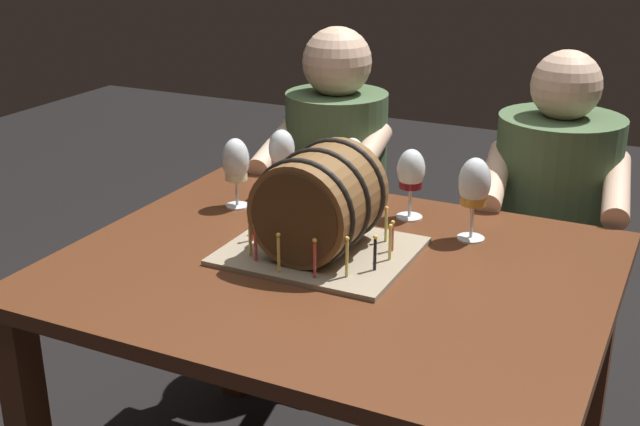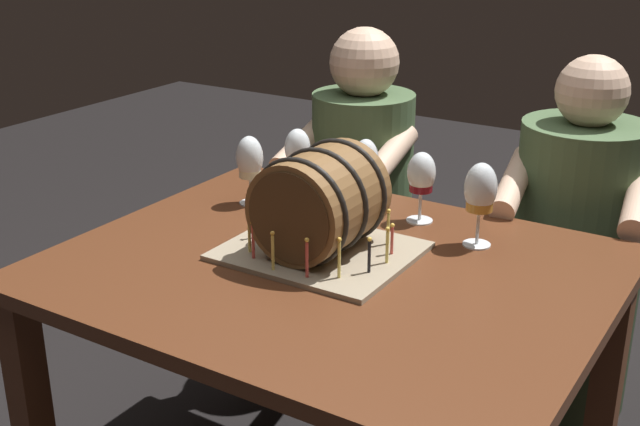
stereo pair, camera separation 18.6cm
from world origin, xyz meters
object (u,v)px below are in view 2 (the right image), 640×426
at_px(wine_glass_rose, 298,151).
at_px(person_seated_left, 361,219).
at_px(wine_glass_white, 250,161).
at_px(dining_table, 330,307).
at_px(wine_glass_red, 421,176).
at_px(wine_glass_empty, 366,162).
at_px(person_seated_right, 571,265).
at_px(wine_glass_amber, 480,192).
at_px(barrel_cake, 320,206).

bearing_deg(wine_glass_rose, person_seated_left, 94.30).
bearing_deg(wine_glass_white, dining_table, -29.75).
bearing_deg(wine_glass_red, wine_glass_rose, 179.91).
relative_size(wine_glass_red, wine_glass_empty, 0.98).
height_order(wine_glass_red, person_seated_right, person_seated_right).
height_order(dining_table, person_seated_right, person_seated_right).
bearing_deg(wine_glass_amber, barrel_cake, -140.54).
distance_m(barrel_cake, person_seated_left, 0.85).
xyz_separation_m(wine_glass_amber, wine_glass_empty, (-0.35, 0.09, -0.01)).
xyz_separation_m(dining_table, person_seated_right, (0.35, 0.76, -0.10)).
bearing_deg(wine_glass_rose, wine_glass_amber, -7.17).
bearing_deg(wine_glass_white, wine_glass_amber, 4.94).
bearing_deg(dining_table, wine_glass_amber, 48.88).
distance_m(wine_glass_white, wine_glass_empty, 0.31).
bearing_deg(wine_glass_white, barrel_cake, -28.80).
distance_m(person_seated_left, person_seated_right, 0.69).
relative_size(wine_glass_amber, person_seated_left, 0.18).
bearing_deg(wine_glass_empty, person_seated_right, 41.19).
relative_size(wine_glass_red, wine_glass_rose, 0.97).
xyz_separation_m(wine_glass_red, person_seated_left, (-0.40, 0.42, -0.34)).
bearing_deg(person_seated_left, dining_table, -65.61).
relative_size(barrel_cake, wine_glass_amber, 2.06).
relative_size(wine_glass_white, wine_glass_empty, 1.01).
relative_size(wine_glass_rose, person_seated_left, 0.16).
distance_m(dining_table, wine_glass_empty, 0.44).
distance_m(wine_glass_rose, person_seated_right, 0.85).
distance_m(wine_glass_red, wine_glass_amber, 0.20).
bearing_deg(person_seated_right, dining_table, -114.43).
distance_m(wine_glass_white, person_seated_right, 0.97).
height_order(wine_glass_amber, person_seated_right, person_seated_right).
bearing_deg(wine_glass_amber, person_seated_right, 77.58).
bearing_deg(person_seated_left, person_seated_right, 0.02).
xyz_separation_m(wine_glass_rose, wine_glass_empty, (0.20, 0.02, -0.00)).
distance_m(dining_table, barrel_cake, 0.24).
height_order(wine_glass_white, person_seated_right, person_seated_right).
height_order(wine_glass_white, wine_glass_amber, wine_glass_amber).
xyz_separation_m(wine_glass_rose, wine_glass_white, (-0.07, -0.12, -0.01)).
bearing_deg(wine_glass_rose, wine_glass_white, -119.58).
relative_size(wine_glass_amber, wine_glass_empty, 1.09).
relative_size(wine_glass_rose, person_seated_right, 0.17).
distance_m(wine_glass_amber, person_seated_right, 0.61).
relative_size(dining_table, wine_glass_rose, 6.41).
distance_m(barrel_cake, wine_glass_amber, 0.37).
bearing_deg(person_seated_right, wine_glass_red, -124.61).
relative_size(dining_table, wine_glass_empty, 6.51).
bearing_deg(dining_table, person_seated_right, 65.57).
height_order(wine_glass_rose, person_seated_left, person_seated_left).
height_order(wine_glass_rose, wine_glass_amber, wine_glass_amber).
xyz_separation_m(barrel_cake, wine_glass_rose, (-0.26, 0.31, 0.01)).
distance_m(dining_table, wine_glass_white, 0.50).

